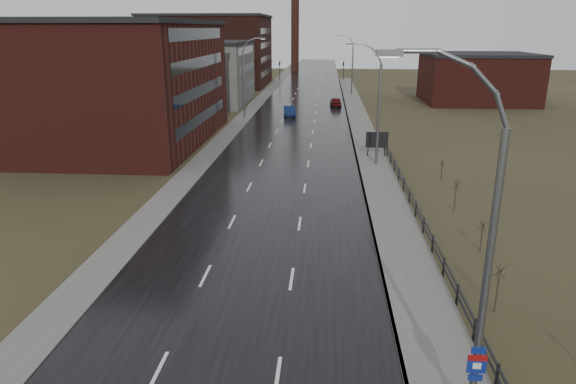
% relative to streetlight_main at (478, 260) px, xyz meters
% --- Properties ---
extents(road, '(14.00, 300.00, 0.06)m').
position_rel_streetlight_main_xyz_m(road, '(-8.47, 58.00, -6.03)').
color(road, black).
rests_on(road, ground).
extents(sidewalk_right, '(3.20, 180.00, 0.18)m').
position_rel_streetlight_main_xyz_m(sidewalk_right, '(0.13, 33.00, -5.97)').
color(sidewalk_right, '#595651').
rests_on(sidewalk_right, ground).
extents(curb_right, '(0.16, 180.00, 0.18)m').
position_rel_streetlight_main_xyz_m(curb_right, '(-1.39, 33.00, -5.97)').
color(curb_right, slate).
rests_on(curb_right, ground).
extents(sidewalk_left, '(2.40, 260.00, 0.12)m').
position_rel_streetlight_main_xyz_m(sidewalk_left, '(-16.67, 58.00, -6.00)').
color(sidewalk_left, '#595651').
rests_on(sidewalk_left, ground).
extents(warehouse_near, '(22.44, 28.56, 13.50)m').
position_rel_streetlight_main_xyz_m(warehouse_near, '(-29.46, 43.00, 0.70)').
color(warehouse_near, '#471914').
rests_on(warehouse_near, ground).
extents(warehouse_mid, '(16.32, 20.40, 10.50)m').
position_rel_streetlight_main_xyz_m(warehouse_mid, '(-26.46, 76.00, -0.80)').
color(warehouse_mid, slate).
rests_on(warehouse_mid, ground).
extents(warehouse_far, '(26.52, 24.48, 15.50)m').
position_rel_streetlight_main_xyz_m(warehouse_far, '(-31.47, 106.00, 1.70)').
color(warehouse_far, '#331611').
rests_on(warehouse_far, ground).
extents(building_right, '(18.36, 16.32, 8.50)m').
position_rel_streetlight_main_xyz_m(building_right, '(21.83, 80.00, -1.80)').
color(building_right, '#471914').
rests_on(building_right, ground).
extents(smokestack, '(2.70, 2.70, 30.70)m').
position_rel_streetlight_main_xyz_m(smokestack, '(-14.47, 148.00, 9.44)').
color(smokestack, '#331611').
rests_on(smokestack, ground).
extents(streetlight_main, '(3.91, 0.29, 12.11)m').
position_rel_streetlight_main_xyz_m(streetlight_main, '(0.00, 0.00, 0.00)').
color(streetlight_main, slate).
rests_on(streetlight_main, ground).
extents(streetlight_right_mid, '(3.36, 0.28, 11.35)m').
position_rel_streetlight_main_xyz_m(streetlight_right_mid, '(0.03, 34.00, -0.22)').
color(streetlight_right_mid, slate).
rests_on(streetlight_right_mid, ground).
extents(streetlight_left, '(3.36, 0.28, 11.35)m').
position_rel_streetlight_main_xyz_m(streetlight_left, '(-16.17, 60.00, -0.22)').
color(streetlight_left, slate).
rests_on(streetlight_left, ground).
extents(streetlight_right_far, '(3.36, 0.28, 11.35)m').
position_rel_streetlight_main_xyz_m(streetlight_right_far, '(0.03, 88.00, -0.22)').
color(streetlight_right_far, slate).
rests_on(streetlight_right_far, ground).
extents(guardrail, '(0.10, 53.05, 1.10)m').
position_rel_streetlight_main_xyz_m(guardrail, '(1.83, 16.32, -5.35)').
color(guardrail, black).
rests_on(guardrail, ground).
extents(shrub_c, '(0.58, 0.61, 2.43)m').
position_rel_streetlight_main_xyz_m(shrub_c, '(3.46, 7.53, -4.77)').
color(shrub_c, '#382D23').
rests_on(shrub_c, ground).
extents(shrub_d, '(0.46, 0.48, 1.92)m').
position_rel_streetlight_main_xyz_m(shrub_d, '(4.72, 14.48, -5.04)').
color(shrub_d, '#382D23').
rests_on(shrub_d, ground).
extents(shrub_e, '(0.55, 0.58, 2.32)m').
position_rel_streetlight_main_xyz_m(shrub_e, '(4.81, 21.49, -4.83)').
color(shrub_e, '#382D23').
rests_on(shrub_e, ground).
extents(shrub_f, '(0.42, 0.44, 1.73)m').
position_rel_streetlight_main_xyz_m(shrub_f, '(5.54, 29.58, -5.14)').
color(shrub_f, '#382D23').
rests_on(shrub_f, ground).
extents(billboard, '(2.25, 0.17, 2.66)m').
position_rel_streetlight_main_xyz_m(billboard, '(0.63, 37.21, -4.28)').
color(billboard, black).
rests_on(billboard, ground).
extents(traffic_light_left, '(0.58, 2.73, 5.30)m').
position_rel_streetlight_main_xyz_m(traffic_light_left, '(-16.47, 118.00, -1.46)').
color(traffic_light_left, black).
rests_on(traffic_light_left, ground).
extents(traffic_light_right, '(0.58, 2.73, 5.30)m').
position_rel_streetlight_main_xyz_m(traffic_light_right, '(-0.47, 118.00, -1.46)').
color(traffic_light_right, black).
rests_on(traffic_light_right, ground).
extents(car_near, '(2.14, 4.74, 1.51)m').
position_rel_streetlight_main_xyz_m(car_near, '(-9.97, 61.87, -5.30)').
color(car_near, '#0D1B43').
rests_on(car_near, ground).
extents(car_far, '(1.95, 4.56, 1.53)m').
position_rel_streetlight_main_xyz_m(car_far, '(-2.97, 72.75, -5.29)').
color(car_far, '#440B0B').
rests_on(car_far, ground).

